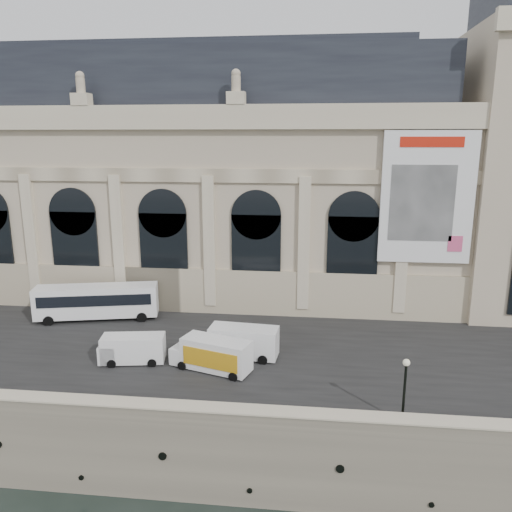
{
  "coord_description": "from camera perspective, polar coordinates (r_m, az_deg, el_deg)",
  "views": [
    {
      "loc": [
        11.69,
        -29.1,
        24.81
      ],
      "look_at": [
        5.96,
        22.0,
        12.57
      ],
      "focal_mm": 35.0,
      "sensor_mm": 36.0,
      "label": 1
    }
  ],
  "objects": [
    {
      "name": "quay",
      "position": [
        68.71,
        -3.75,
        -5.15
      ],
      "size": [
        160.0,
        70.0,
        6.0
      ],
      "primitive_type": "cube",
      "color": "gray",
      "rests_on": "ground"
    },
    {
      "name": "van_b",
      "position": [
        44.57,
        -14.26,
        -10.26
      ],
      "size": [
        5.71,
        2.91,
        2.43
      ],
      "color": "white",
      "rests_on": "quay"
    },
    {
      "name": "bus_left",
      "position": [
        55.21,
        -17.74,
        -4.91
      ],
      "size": [
        12.82,
        5.32,
        3.7
      ],
      "color": "white",
      "rests_on": "quay"
    },
    {
      "name": "van_c",
      "position": [
        44.28,
        -1.9,
        -9.76
      ],
      "size": [
        6.36,
        2.99,
        2.75
      ],
      "color": "white",
      "rests_on": "quay"
    },
    {
      "name": "lamp_right",
      "position": [
        35.81,
        16.59,
        -14.64
      ],
      "size": [
        0.47,
        0.47,
        4.65
      ],
      "color": "black",
      "rests_on": "quay"
    },
    {
      "name": "museum",
      "position": [
        62.71,
        -10.1,
        8.54
      ],
      "size": [
        69.0,
        18.7,
        29.1
      ],
      "color": "beige",
      "rests_on": "quay"
    },
    {
      "name": "parapet",
      "position": [
        36.73,
        -13.66,
        -16.7
      ],
      "size": [
        160.0,
        1.4,
        1.21
      ],
      "color": "gray",
      "rests_on": "quay"
    },
    {
      "name": "street",
      "position": [
        48.44,
        -8.2,
        -9.56
      ],
      "size": [
        160.0,
        24.0,
        0.06
      ],
      "primitive_type": "cube",
      "color": "#2D2D2D",
      "rests_on": "quay"
    },
    {
      "name": "ground",
      "position": [
        39.98,
        -13.4,
        -25.38
      ],
      "size": [
        260.0,
        260.0,
        0.0
      ],
      "primitive_type": "plane",
      "color": "black",
      "rests_on": "ground"
    },
    {
      "name": "box_truck",
      "position": [
        42.06,
        -5.04,
        -11.13
      ],
      "size": [
        7.17,
        4.15,
        2.76
      ],
      "color": "white",
      "rests_on": "quay"
    }
  ]
}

